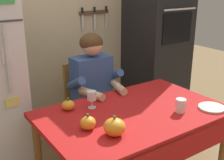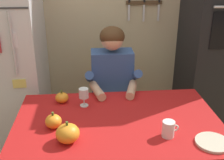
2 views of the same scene
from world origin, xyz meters
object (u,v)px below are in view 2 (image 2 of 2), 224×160
at_px(refrigerator, 5,60).
at_px(serving_tray, 213,142).
at_px(wall_oven, 217,39).
at_px(chair_behind_person, 111,99).
at_px(pumpkin_medium, 68,133).
at_px(wine_glass, 84,94).
at_px(pumpkin_large, 62,98).
at_px(dining_table, 118,133).
at_px(seated_person, 113,86).
at_px(pumpkin_small, 53,121).
at_px(coffee_mug, 169,129).

height_order(refrigerator, serving_tray, refrigerator).
bearing_deg(refrigerator, wall_oven, 1.14).
relative_size(chair_behind_person, pumpkin_medium, 6.49).
xyz_separation_m(chair_behind_person, wine_glass, (-0.25, -0.54, 0.33)).
height_order(refrigerator, wine_glass, refrigerator).
bearing_deg(serving_tray, pumpkin_large, 146.92).
height_order(dining_table, pumpkin_medium, pumpkin_medium).
distance_m(refrigerator, serving_tray, 1.89).
distance_m(wall_oven, seated_person, 1.13).
bearing_deg(refrigerator, pumpkin_small, -60.01).
xyz_separation_m(wall_oven, serving_tray, (-0.51, -1.21, -0.30)).
distance_m(coffee_mug, serving_tray, 0.27).
bearing_deg(coffee_mug, wall_oven, 55.61).
xyz_separation_m(seated_person, pumpkin_medium, (-0.34, -0.79, 0.06)).
bearing_deg(serving_tray, dining_table, 152.06).
bearing_deg(wall_oven, serving_tray, -113.10).
bearing_deg(pumpkin_large, pumpkin_medium, -81.65).
height_order(chair_behind_person, seated_person, seated_person).
bearing_deg(pumpkin_medium, chair_behind_person, 71.04).
bearing_deg(refrigerator, pumpkin_medium, -59.71).
relative_size(refrigerator, seated_person, 1.45).
xyz_separation_m(chair_behind_person, pumpkin_medium, (-0.34, -0.98, 0.29)).
bearing_deg(seated_person, chair_behind_person, 90.00).
xyz_separation_m(pumpkin_large, serving_tray, (0.93, -0.61, -0.03)).
distance_m(refrigerator, chair_behind_person, 1.04).
distance_m(seated_person, pumpkin_medium, 0.87).
distance_m(chair_behind_person, serving_tray, 1.22).
xyz_separation_m(seated_person, coffee_mug, (0.28, -0.79, 0.05)).
xyz_separation_m(pumpkin_medium, pumpkin_small, (-0.10, 0.16, -0.01)).
bearing_deg(chair_behind_person, pumpkin_large, -131.44).
relative_size(refrigerator, coffee_mug, 17.07).
relative_size(wall_oven, pumpkin_large, 20.94).
bearing_deg(wine_glass, serving_tray, -35.06).
distance_m(dining_table, coffee_mug, 0.37).
bearing_deg(refrigerator, wine_glass, -41.19).
distance_m(wall_oven, chair_behind_person, 1.17).
height_order(dining_table, pumpkin_large, pumpkin_large).
bearing_deg(chair_behind_person, refrigerator, 174.64).
relative_size(seated_person, wine_glass, 8.88).
xyz_separation_m(wall_oven, pumpkin_small, (-1.47, -0.95, -0.26)).
bearing_deg(wine_glass, pumpkin_large, 157.06).
bearing_deg(seated_person, wine_glass, -124.94).
relative_size(wall_oven, pumpkin_small, 18.58).
bearing_deg(refrigerator, serving_tray, -38.16).
xyz_separation_m(coffee_mug, pumpkin_small, (-0.72, 0.16, -0.01)).
bearing_deg(pumpkin_medium, serving_tray, -6.19).
bearing_deg(pumpkin_small, seated_person, 55.10).
relative_size(pumpkin_large, pumpkin_small, 0.89).
distance_m(wall_oven, pumpkin_large, 1.59).
bearing_deg(pumpkin_small, pumpkin_large, 85.70).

